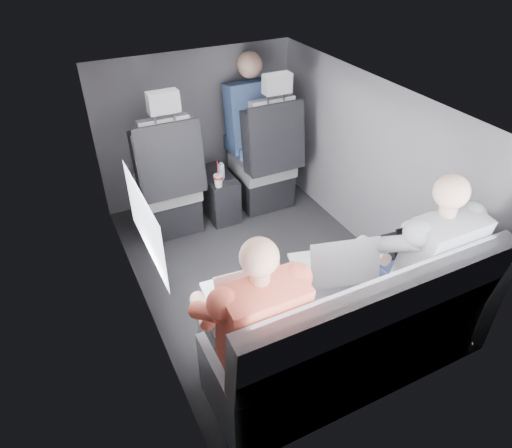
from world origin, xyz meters
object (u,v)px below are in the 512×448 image
front_seat_left (168,188)px  laptop_white (241,291)px  rear_bench (349,338)px  laptop_black (406,243)px  soda_cup (218,180)px  front_seat_right (265,166)px  passenger_front_right (250,118)px  center_console (218,194)px  laptop_silver (333,264)px  water_bottle (221,172)px  passenger_rear_left (249,323)px  passenger_rear_right (416,259)px

front_seat_left → laptop_white: size_ratio=3.42×
rear_bench → laptop_black: rear_bench is taller
rear_bench → soda_cup: bearing=92.1°
front_seat_right → passenger_front_right: size_ratio=1.40×
front_seat_left → rear_bench: size_ratio=0.79×
front_seat_left → center_console: (0.45, 0.04, -0.20)m
soda_cup → laptop_silver: laptop_silver is taller
front_seat_left → water_bottle: 0.47m
laptop_white → laptop_silver: bearing=-3.6°
passenger_rear_left → passenger_rear_right: 1.07m
center_console → laptop_black: bearing=-72.1°
center_console → laptop_white: (-0.52, -1.64, 0.44)m
water_bottle → laptop_silver: (0.02, -1.59, 0.17)m
passenger_front_right → laptop_black: bearing=-86.3°
soda_cup → passenger_rear_right: passenger_rear_right is taller
front_seat_right → passenger_front_right: passenger_front_right is taller
rear_bench → laptop_silver: (0.03, 0.27, 0.33)m
laptop_white → laptop_black: (1.07, -0.06, -0.00)m
front_seat_right → passenger_rear_left: bearing=-119.6°
front_seat_left → passenger_rear_left: size_ratio=1.06×
front_seat_left → passenger_rear_right: (0.94, -1.81, 0.23)m
laptop_white → passenger_rear_right: bearing=-11.6°
front_seat_left → passenger_rear_left: (-0.12, -1.81, 0.22)m
front_seat_left → front_seat_right: same height
passenger_rear_left → passenger_rear_right: (1.07, -0.00, 0.01)m
laptop_black → passenger_rear_right: size_ratio=0.28×
water_bottle → laptop_silver: size_ratio=0.34×
rear_bench → passenger_front_right: bearing=78.8°
soda_cup → passenger_front_right: size_ratio=0.26×
rear_bench → front_seat_right: bearing=76.7°
laptop_silver → passenger_rear_left: 0.63m
front_seat_left → water_bottle: front_seat_left is taller
laptop_black → passenger_rear_right: (-0.06, -0.15, 0.00)m
rear_bench → passenger_rear_left: 0.66m
center_console → passenger_rear_right: (0.49, -1.85, 0.43)m
laptop_white → rear_bench: bearing=-30.1°
soda_cup → water_bottle: size_ratio=1.56×
center_console → passenger_rear_right: 1.96m
front_seat_left → rear_bench: front_seat_left is taller
soda_cup → laptop_white: 1.53m
laptop_black → laptop_white: bearing=176.6°
laptop_white → passenger_rear_left: 0.21m
rear_bench → laptop_white: size_ratio=4.33×
water_bottle → laptop_silver: 1.60m
laptop_silver → laptop_black: (0.52, -0.03, -0.01)m
laptop_white → passenger_rear_right: size_ratio=0.30×
laptop_silver → passenger_front_right: (0.40, 1.89, 0.12)m
laptop_black → passenger_rear_left: passenger_rear_left is taller
passenger_rear_left → rear_bench: bearing=-9.4°
front_seat_left → passenger_rear_right: 2.05m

